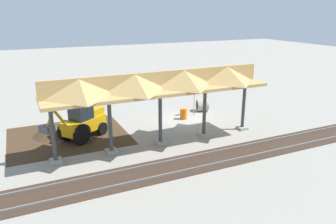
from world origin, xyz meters
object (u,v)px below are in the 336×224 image
traffic_barrel (183,114)px  backhoe (82,121)px  stop_sign (194,94)px  concrete_pipe (202,105)px

traffic_barrel → backhoe: bearing=5.6°
backhoe → traffic_barrel: (-8.29, -0.81, -0.82)m
stop_sign → backhoe: size_ratio=0.53×
stop_sign → concrete_pipe: size_ratio=1.94×
traffic_barrel → concrete_pipe: bearing=-153.1°
stop_sign → traffic_barrel: size_ratio=2.79×
stop_sign → traffic_barrel: stop_sign is taller
concrete_pipe → traffic_barrel: (2.54, 1.29, -0.08)m
concrete_pipe → backhoe: bearing=11.0°
backhoe → concrete_pipe: size_ratio=3.67×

